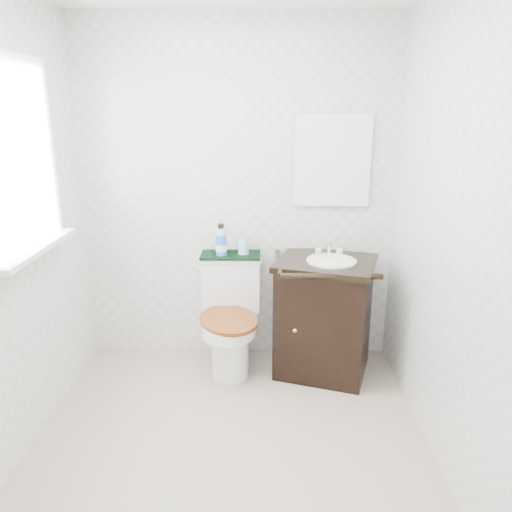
{
  "coord_description": "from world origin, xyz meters",
  "views": [
    {
      "loc": [
        0.17,
        -2.28,
        1.8
      ],
      "look_at": [
        0.13,
        0.75,
        0.89
      ],
      "focal_mm": 35.0,
      "sensor_mm": 36.0,
      "label": 1
    }
  ],
  "objects_px": {
    "toilet": "(231,321)",
    "cup": "(243,247)",
    "mouthwash_bottle": "(221,241)",
    "vanity": "(324,314)",
    "trash_bin": "(302,357)"
  },
  "relations": [
    {
      "from": "toilet",
      "to": "cup",
      "type": "distance_m",
      "value": 0.53
    },
    {
      "from": "mouthwash_bottle",
      "to": "toilet",
      "type": "bearing_deg",
      "value": -55.99
    },
    {
      "from": "vanity",
      "to": "mouthwash_bottle",
      "type": "xyz_separation_m",
      "value": [
        -0.71,
        0.16,
        0.48
      ]
    },
    {
      "from": "toilet",
      "to": "mouthwash_bottle",
      "type": "bearing_deg",
      "value": 124.01
    },
    {
      "from": "trash_bin",
      "to": "cup",
      "type": "bearing_deg",
      "value": 144.25
    },
    {
      "from": "vanity",
      "to": "cup",
      "type": "xyz_separation_m",
      "value": [
        -0.56,
        0.19,
        0.43
      ]
    },
    {
      "from": "toilet",
      "to": "trash_bin",
      "type": "xyz_separation_m",
      "value": [
        0.5,
        -0.17,
        -0.19
      ]
    },
    {
      "from": "toilet",
      "to": "cup",
      "type": "relative_size",
      "value": 8.02
    },
    {
      "from": "vanity",
      "to": "trash_bin",
      "type": "xyz_separation_m",
      "value": [
        -0.15,
        -0.1,
        -0.27
      ]
    },
    {
      "from": "cup",
      "to": "toilet",
      "type": "bearing_deg",
      "value": -125.47
    },
    {
      "from": "toilet",
      "to": "cup",
      "type": "bearing_deg",
      "value": 54.53
    },
    {
      "from": "vanity",
      "to": "mouthwash_bottle",
      "type": "height_order",
      "value": "mouthwash_bottle"
    },
    {
      "from": "vanity",
      "to": "mouthwash_bottle",
      "type": "bearing_deg",
      "value": 167.57
    },
    {
      "from": "vanity",
      "to": "trash_bin",
      "type": "height_order",
      "value": "vanity"
    },
    {
      "from": "toilet",
      "to": "mouthwash_bottle",
      "type": "xyz_separation_m",
      "value": [
        -0.06,
        0.09,
        0.56
      ]
    }
  ]
}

